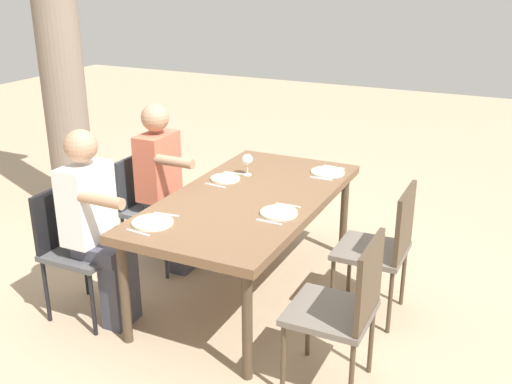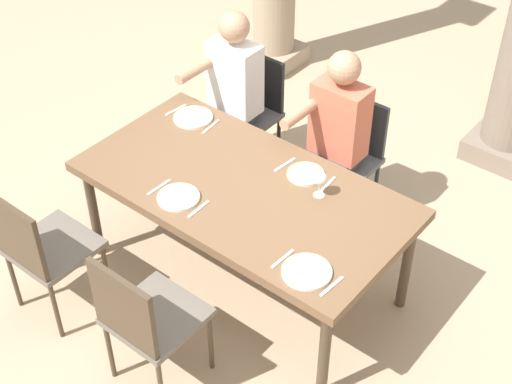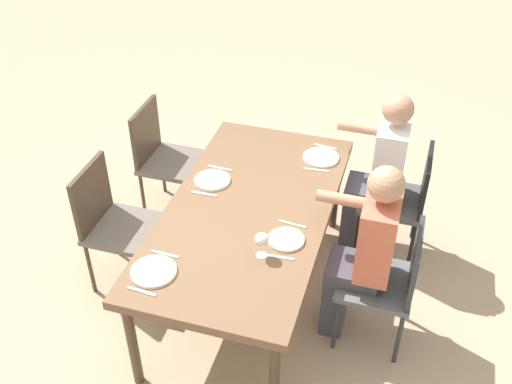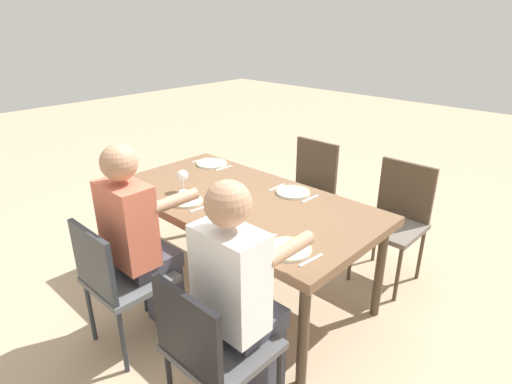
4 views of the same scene
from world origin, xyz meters
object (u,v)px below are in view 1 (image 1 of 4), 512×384
object	(u,v)px
chair_mid_south	(384,243)
plate_0	(153,222)
diner_woman_green	(166,183)
diner_man_white	(97,223)
stone_column_centre	(60,55)
wine_glass_2	(247,160)
plate_3	(328,172)
dining_table	(249,204)
chair_west_south	(345,305)
chair_west_north	(75,242)
chair_mid_north	(149,202)
plate_1	(279,213)
plate_2	(225,178)

from	to	relation	value
chair_mid_south	plate_0	distance (m)	1.48
diner_woman_green	diner_man_white	bearing A→B (deg)	-178.21
stone_column_centre	wine_glass_2	distance (m)	2.12
plate_0	plate_3	world-z (taller)	same
plate_0	plate_3	size ratio (longest dim) A/B	0.99
dining_table	diner_woman_green	distance (m)	0.75
chair_west_south	wine_glass_2	bearing A→B (deg)	45.48
dining_table	chair_west_south	xyz separation A→B (m)	(-0.71, -0.91, -0.16)
chair_west_north	diner_man_white	bearing A→B (deg)	-90.88
dining_table	plate_0	xyz separation A→B (m)	(-0.68, 0.32, 0.07)
chair_west_south	diner_man_white	xyz separation A→B (m)	(-0.00, 1.63, 0.17)
chair_west_north	chair_mid_south	world-z (taller)	chair_mid_south
plate_0	wine_glass_2	size ratio (longest dim) A/B	1.57
diner_woman_green	stone_column_centre	world-z (taller)	stone_column_centre
chair_mid_north	stone_column_centre	size ratio (longest dim) A/B	0.29
chair_mid_south	plate_1	bearing A→B (deg)	117.49
chair_west_north	chair_mid_south	size ratio (longest dim) A/B	0.96
chair_west_south	diner_woman_green	size ratio (longest dim) A/B	0.71
chair_west_south	chair_mid_south	size ratio (longest dim) A/B	0.99
chair_west_south	wine_glass_2	world-z (taller)	chair_west_south
dining_table	chair_west_south	distance (m)	1.17
plate_2	plate_0	bearing A→B (deg)	178.81
chair_mid_north	wine_glass_2	size ratio (longest dim) A/B	5.27
wine_glass_2	diner_man_white	bearing A→B (deg)	154.86
plate_0	wine_glass_2	world-z (taller)	wine_glass_2
chair_mid_south	chair_west_south	bearing A→B (deg)	179.99
chair_west_north	plate_3	bearing A→B (deg)	-41.64
chair_west_north	plate_3	world-z (taller)	chair_west_north
chair_mid_north	diner_man_white	bearing A→B (deg)	-166.57
wine_glass_2	plate_2	bearing A→B (deg)	148.40
chair_west_south	dining_table	bearing A→B (deg)	52.00
stone_column_centre	diner_man_white	bearing A→B (deg)	-133.79
stone_column_centre	plate_3	xyz separation A→B (m)	(-0.03, -2.53, -0.71)
diner_man_white	plate_1	xyz separation A→B (m)	(0.51, -1.02, 0.06)
chair_west_south	diner_woman_green	bearing A→B (deg)	63.68
plate_1	plate_2	xyz separation A→B (m)	(0.43, 0.61, 0.00)
wine_glass_2	dining_table	bearing A→B (deg)	-152.47
diner_man_white	plate_2	xyz separation A→B (m)	(0.94, -0.42, 0.06)
diner_woman_green	diner_man_white	xyz separation A→B (m)	(-0.82, -0.03, 0.00)
plate_3	plate_1	bearing A→B (deg)	178.94
plate_1	plate_3	bearing A→B (deg)	-1.06
chair_mid_north	plate_1	bearing A→B (deg)	-104.45
diner_woman_green	plate_1	bearing A→B (deg)	-106.53
chair_west_north	chair_west_south	size ratio (longest dim) A/B	0.96
plate_2	chair_west_north	bearing A→B (deg)	146.70
diner_man_white	plate_1	bearing A→B (deg)	-63.54
diner_woman_green	chair_west_north	bearing A→B (deg)	168.15
diner_woman_green	diner_man_white	distance (m)	0.82
chair_mid_south	diner_woman_green	xyz separation A→B (m)	(-0.00, 1.65, 0.16)
chair_mid_north	plate_1	world-z (taller)	chair_mid_north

